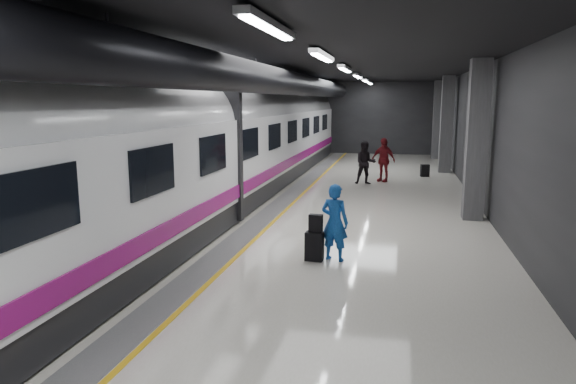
# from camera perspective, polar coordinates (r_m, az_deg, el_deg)

# --- Properties ---
(ground) EXTENTS (40.00, 40.00, 0.00)m
(ground) POSITION_cam_1_polar(r_m,az_deg,el_deg) (13.86, 1.79, -3.92)
(ground) COLOR silver
(ground) RESTS_ON ground
(platform_hall) EXTENTS (10.02, 40.02, 4.51)m
(platform_hall) POSITION_cam_1_polar(r_m,az_deg,el_deg) (14.44, 1.43, 10.82)
(platform_hall) COLOR black
(platform_hall) RESTS_ON ground
(train) EXTENTS (3.05, 38.00, 4.05)m
(train) POSITION_cam_1_polar(r_m,az_deg,el_deg) (14.45, -10.97, 4.81)
(train) COLOR black
(train) RESTS_ON ground
(traveler_main) EXTENTS (0.69, 0.54, 1.65)m
(traveler_main) POSITION_cam_1_polar(r_m,az_deg,el_deg) (10.90, 5.21, -3.38)
(traveler_main) COLOR blue
(traveler_main) RESTS_ON ground
(suitcase_main) EXTENTS (0.39, 0.26, 0.62)m
(suitcase_main) POSITION_cam_1_polar(r_m,az_deg,el_deg) (10.97, 2.94, -6.05)
(suitcase_main) COLOR black
(suitcase_main) RESTS_ON ground
(shoulder_bag) EXTENTS (0.30, 0.18, 0.38)m
(shoulder_bag) POSITION_cam_1_polar(r_m,az_deg,el_deg) (10.87, 3.10, -3.49)
(shoulder_bag) COLOR black
(shoulder_bag) RESTS_ON suitcase_main
(traveler_far_a) EXTENTS (0.95, 0.79, 1.75)m
(traveler_far_a) POSITION_cam_1_polar(r_m,az_deg,el_deg) (21.03, 8.60, 3.22)
(traveler_far_a) COLOR black
(traveler_far_a) RESTS_ON ground
(traveler_far_b) EXTENTS (1.16, 0.90, 1.83)m
(traveler_far_b) POSITION_cam_1_polar(r_m,az_deg,el_deg) (21.88, 10.54, 3.54)
(traveler_far_b) COLOR maroon
(traveler_far_b) RESTS_ON ground
(suitcase_far) EXTENTS (0.42, 0.32, 0.55)m
(suitcase_far) POSITION_cam_1_polar(r_m,az_deg,el_deg) (23.79, 14.96, 2.32)
(suitcase_far) COLOR black
(suitcase_far) RESTS_ON ground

